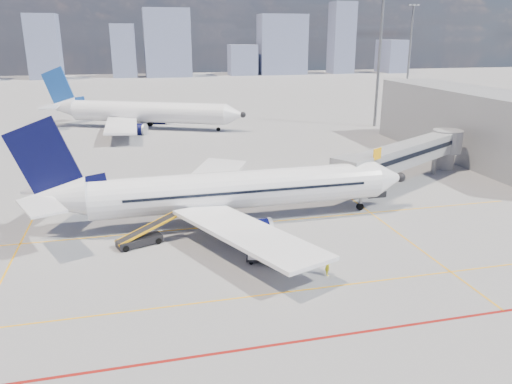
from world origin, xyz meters
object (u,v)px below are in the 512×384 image
baggage_tug (273,254)px  second_aircraft (140,112)px  main_aircraft (224,191)px  belt_loader (141,239)px  cargo_dolly (269,249)px  ramp_worker (328,266)px

baggage_tug → second_aircraft: bearing=81.0°
main_aircraft → belt_loader: 9.37m
second_aircraft → cargo_dolly: 64.91m
main_aircraft → cargo_dolly: 9.98m
cargo_dolly → ramp_worker: bearing=-27.0°
second_aircraft → belt_loader: 58.50m
main_aircraft → baggage_tug: 10.32m
second_aircraft → baggage_tug: second_aircraft is taller
belt_loader → ramp_worker: belt_loader is taller
second_aircraft → baggage_tug: (8.89, -64.52, -2.50)m
second_aircraft → baggage_tug: bearing=-57.6°
main_aircraft → ramp_worker: 14.44m
baggage_tug → belt_loader: size_ratio=0.43×
belt_loader → ramp_worker: bearing=-54.1°
main_aircraft → baggage_tug: main_aircraft is taller
main_aircraft → second_aircraft: bearing=96.4°
main_aircraft → baggage_tug: bearing=-77.9°
main_aircraft → baggage_tug: size_ratio=15.94×
belt_loader → ramp_worker: 16.75m
cargo_dolly → belt_loader: belt_loader is taller
main_aircraft → second_aircraft: second_aircraft is taller
second_aircraft → baggage_tug: 65.18m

